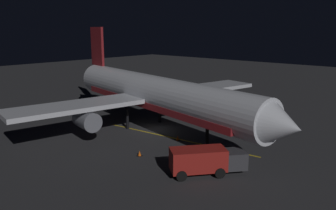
{
  "coord_description": "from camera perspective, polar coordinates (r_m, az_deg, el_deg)",
  "views": [
    {
      "loc": [
        29.09,
        28.34,
        12.33
      ],
      "look_at": [
        0.0,
        2.0,
        3.5
      ],
      "focal_mm": 36.44,
      "sensor_mm": 36.0,
      "label": 1
    }
  ],
  "objects": [
    {
      "name": "ground_plane",
      "position": [
        42.47,
        -2.01,
        -4.34
      ],
      "size": [
        180.0,
        180.0,
        0.2
      ],
      "primitive_type": "cube",
      "color": "#2E2E31"
    },
    {
      "name": "apron_guide_stripe",
      "position": [
        39.24,
        1.31,
        -5.63
      ],
      "size": [
        2.57,
        20.06,
        0.01
      ],
      "primitive_type": "cube",
      "rotation": [
        0.0,
        0.0,
        0.12
      ],
      "color": "gold",
      "rests_on": "ground_plane"
    },
    {
      "name": "airliner",
      "position": [
        41.86,
        -2.54,
        1.87
      ],
      "size": [
        34.42,
        40.38,
        12.56
      ],
      "color": "silver",
      "rests_on": "ground_plane"
    },
    {
      "name": "baggage_truck",
      "position": [
        29.83,
        6.23,
        -9.25
      ],
      "size": [
        6.41,
        5.62,
        2.33
      ],
      "color": "maroon",
      "rests_on": "ground_plane"
    },
    {
      "name": "catering_truck",
      "position": [
        48.38,
        7.88,
        -0.78
      ],
      "size": [
        6.51,
        3.09,
        2.2
      ],
      "color": "navy",
      "rests_on": "ground_plane"
    },
    {
      "name": "ground_crew_worker",
      "position": [
        32.28,
        10.63,
        -8.31
      ],
      "size": [
        0.4,
        0.4,
        1.74
      ],
      "color": "black",
      "rests_on": "ground_plane"
    },
    {
      "name": "traffic_cone_near_left",
      "position": [
        34.85,
        2.45,
        -7.61
      ],
      "size": [
        0.5,
        0.5,
        0.55
      ],
      "color": "#EA590F",
      "rests_on": "ground_plane"
    },
    {
      "name": "traffic_cone_near_right",
      "position": [
        45.97,
        7.22,
        -2.66
      ],
      "size": [
        0.5,
        0.5,
        0.55
      ],
      "color": "#EA590F",
      "rests_on": "ground_plane"
    },
    {
      "name": "traffic_cone_under_wing",
      "position": [
        34.13,
        -4.78,
        -8.09
      ],
      "size": [
        0.5,
        0.5,
        0.55
      ],
      "color": "#EA590F",
      "rests_on": "ground_plane"
    },
    {
      "name": "traffic_cone_far",
      "position": [
        38.58,
        1.62,
        -5.57
      ],
      "size": [
        0.5,
        0.5,
        0.55
      ],
      "color": "#EA590F",
      "rests_on": "ground_plane"
    }
  ]
}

